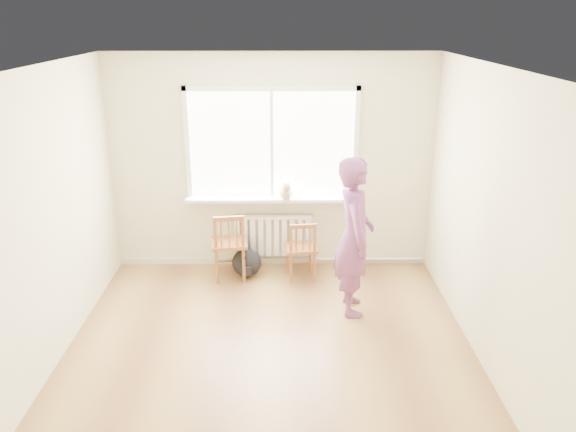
{
  "coord_description": "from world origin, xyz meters",
  "views": [
    {
      "loc": [
        0.14,
        -4.51,
        3.12
      ],
      "look_at": [
        0.19,
        1.2,
        1.04
      ],
      "focal_mm": 35.0,
      "sensor_mm": 36.0,
      "label": 1
    }
  ],
  "objects_px": {
    "person": "(354,237)",
    "backpack": "(247,263)",
    "chair_right": "(301,250)",
    "chair_left": "(229,246)",
    "cat": "(286,191)"
  },
  "relations": [
    {
      "from": "chair_right",
      "to": "backpack",
      "type": "distance_m",
      "value": 0.72
    },
    {
      "from": "chair_left",
      "to": "chair_right",
      "type": "xyz_separation_m",
      "value": [
        0.88,
        -0.02,
        -0.05
      ]
    },
    {
      "from": "chair_left",
      "to": "chair_right",
      "type": "height_order",
      "value": "chair_left"
    },
    {
      "from": "person",
      "to": "backpack",
      "type": "xyz_separation_m",
      "value": [
        -1.22,
        0.85,
        -0.69
      ]
    },
    {
      "from": "person",
      "to": "backpack",
      "type": "distance_m",
      "value": 1.63
    },
    {
      "from": "person",
      "to": "backpack",
      "type": "height_order",
      "value": "person"
    },
    {
      "from": "backpack",
      "to": "cat",
      "type": "bearing_deg",
      "value": 20.69
    },
    {
      "from": "backpack",
      "to": "person",
      "type": "bearing_deg",
      "value": -34.82
    },
    {
      "from": "chair_right",
      "to": "backpack",
      "type": "relative_size",
      "value": 2.11
    },
    {
      "from": "person",
      "to": "backpack",
      "type": "bearing_deg",
      "value": 54.04
    },
    {
      "from": "person",
      "to": "chair_left",
      "type": "bearing_deg",
      "value": 60.28
    },
    {
      "from": "backpack",
      "to": "chair_right",
      "type": "bearing_deg",
      "value": -7.86
    },
    {
      "from": "chair_right",
      "to": "person",
      "type": "bearing_deg",
      "value": 118.43
    },
    {
      "from": "chair_right",
      "to": "chair_left",
      "type": "bearing_deg",
      "value": -8.35
    },
    {
      "from": "chair_left",
      "to": "person",
      "type": "bearing_deg",
      "value": 143.38
    }
  ]
}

